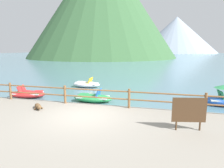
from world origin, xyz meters
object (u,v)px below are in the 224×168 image
pedal_boat_3 (86,84)px  pedal_boat_0 (27,94)px  sign_board (189,110)px  dog_resting (38,106)px  pedal_boat_2 (93,98)px

pedal_boat_3 → pedal_boat_0: bearing=-120.1°
pedal_boat_0 → sign_board: bearing=-22.5°
sign_board → pedal_boat_0: (-9.68, 4.02, -0.88)m
pedal_boat_3 → sign_board: bearing=-49.3°
pedal_boat_3 → dog_resting: bearing=-86.1°
sign_board → dog_resting: 6.75m
sign_board → pedal_boat_2: bearing=140.9°
dog_resting → pedal_boat_3: bearing=93.9°
dog_resting → pedal_boat_2: (1.60, 3.24, -0.28)m
pedal_boat_0 → pedal_boat_3: 5.00m
pedal_boat_0 → pedal_boat_2: size_ratio=1.07×
dog_resting → pedal_boat_0: size_ratio=0.31×
sign_board → pedal_boat_0: 10.52m
pedal_boat_2 → sign_board: bearing=-39.1°
pedal_boat_2 → pedal_boat_3: bearing=116.5°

